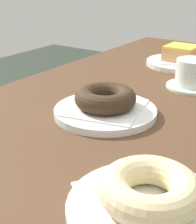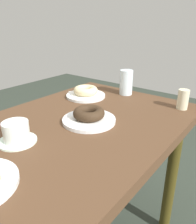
# 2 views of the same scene
# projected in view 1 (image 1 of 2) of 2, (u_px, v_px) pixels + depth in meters

# --- Properties ---
(table) EXTENTS (1.25, 0.68, 0.74)m
(table) POSITION_uv_depth(u_px,v_px,m) (154.00, 131.00, 0.82)
(table) COLOR #4D3320
(table) RESTS_ON ground_plane
(plate_glazed_square) EXTENTS (0.20, 0.20, 0.01)m
(plate_glazed_square) POSITION_uv_depth(u_px,v_px,m) (180.00, 63.00, 1.02)
(plate_glazed_square) COLOR white
(plate_glazed_square) RESTS_ON table
(napkin_glazed_square) EXTENTS (0.15, 0.15, 0.00)m
(napkin_glazed_square) POSITION_uv_depth(u_px,v_px,m) (181.00, 60.00, 1.01)
(napkin_glazed_square) COLOR white
(napkin_glazed_square) RESTS_ON plate_glazed_square
(donut_glazed_square) EXTENTS (0.09, 0.09, 0.04)m
(donut_glazed_square) POSITION_uv_depth(u_px,v_px,m) (181.00, 53.00, 1.00)
(donut_glazed_square) COLOR tan
(donut_glazed_square) RESTS_ON napkin_glazed_square
(plate_chocolate_ring) EXTENTS (0.20, 0.20, 0.01)m
(plate_chocolate_ring) POSITION_uv_depth(u_px,v_px,m) (105.00, 111.00, 0.67)
(plate_chocolate_ring) COLOR white
(plate_chocolate_ring) RESTS_ON table
(napkin_chocolate_ring) EXTENTS (0.17, 0.17, 0.00)m
(napkin_chocolate_ring) POSITION_uv_depth(u_px,v_px,m) (105.00, 108.00, 0.67)
(napkin_chocolate_ring) COLOR white
(napkin_chocolate_ring) RESTS_ON plate_chocolate_ring
(donut_chocolate_ring) EXTENTS (0.12, 0.12, 0.04)m
(donut_chocolate_ring) POSITION_uv_depth(u_px,v_px,m) (105.00, 98.00, 0.66)
(donut_chocolate_ring) COLOR #352517
(donut_chocolate_ring) RESTS_ON napkin_chocolate_ring
(plate_sugar_ring) EXTENTS (0.19, 0.19, 0.01)m
(plate_sugar_ring) POSITION_uv_depth(u_px,v_px,m) (148.00, 209.00, 0.40)
(plate_sugar_ring) COLOR white
(plate_sugar_ring) RESTS_ON table
(napkin_sugar_ring) EXTENTS (0.20, 0.20, 0.00)m
(napkin_sugar_ring) POSITION_uv_depth(u_px,v_px,m) (148.00, 203.00, 0.40)
(napkin_sugar_ring) COLOR white
(napkin_sugar_ring) RESTS_ON plate_sugar_ring
(donut_sugar_ring) EXTENTS (0.12, 0.12, 0.04)m
(donut_sugar_ring) POSITION_uv_depth(u_px,v_px,m) (149.00, 189.00, 0.39)
(donut_sugar_ring) COLOR beige
(donut_sugar_ring) RESTS_ON napkin_sugar_ring
(coffee_cup) EXTENTS (0.12, 0.12, 0.07)m
(coffee_cup) POSITION_uv_depth(u_px,v_px,m) (193.00, 75.00, 0.81)
(coffee_cup) COLOR silver
(coffee_cup) RESTS_ON table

